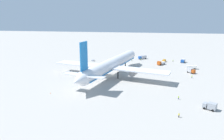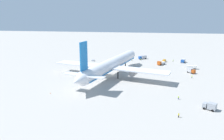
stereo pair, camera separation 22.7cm
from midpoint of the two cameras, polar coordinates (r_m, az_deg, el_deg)
ground_plane at (r=133.01m, az=-0.05°, el=-1.52°), size 600.00×600.00×0.00m
airliner at (r=130.16m, az=-0.29°, el=1.33°), size 77.54×69.31×24.10m
service_truck_0 at (r=95.44m, az=23.89°, el=-8.42°), size 4.63×5.46×2.95m
service_truck_1 at (r=182.85m, az=7.93°, el=3.28°), size 5.45×6.83×2.94m
service_truck_2 at (r=164.83m, az=12.50°, el=1.76°), size 6.83×6.28×2.78m
service_truck_3 at (r=147.29m, az=19.63°, el=-0.15°), size 5.16×4.92×3.02m
service_truck_4 at (r=176.86m, az=17.80°, el=2.31°), size 5.51×4.00×2.72m
service_truck_5 at (r=158.62m, az=19.81°, el=0.74°), size 3.25×6.72×2.45m
service_van at (r=175.03m, az=13.26°, el=2.35°), size 4.75×3.27×1.97m
baggage_cart_0 at (r=174.38m, az=-4.80°, el=2.53°), size 1.93×3.08×1.25m
ground_worker_0 at (r=85.23m, az=16.79°, el=-11.03°), size 0.47×0.47×1.73m
ground_worker_1 at (r=174.11m, az=5.17°, el=2.57°), size 0.57×0.57×1.76m
ground_worker_2 at (r=177.15m, az=7.44°, el=2.70°), size 0.54×0.54×1.70m
ground_worker_3 at (r=177.68m, az=15.43°, el=2.34°), size 0.51×0.51×1.73m
ground_worker_4 at (r=101.87m, az=16.71°, el=-6.79°), size 0.44×0.44×1.60m
ground_worker_5 at (r=136.19m, az=19.83°, el=-1.63°), size 0.51×0.51×1.77m
traffic_cone_0 at (r=108.38m, az=-15.44°, el=-5.70°), size 0.36×0.36×0.55m
traffic_cone_1 at (r=180.95m, az=-7.52°, el=2.76°), size 0.36×0.36×0.55m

